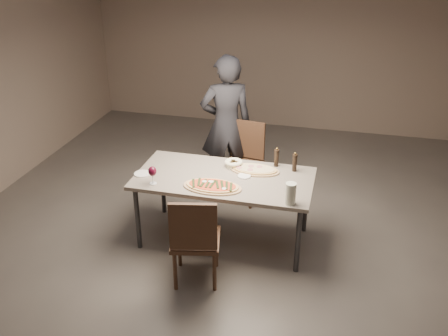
% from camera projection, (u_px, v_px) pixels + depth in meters
% --- Properties ---
extents(room, '(7.00, 7.00, 7.00)m').
position_uv_depth(room, '(224.00, 117.00, 4.78)').
color(room, '#544D48').
rests_on(room, ground).
extents(dining_table, '(1.80, 0.90, 0.75)m').
position_uv_depth(dining_table, '(224.00, 182.00, 5.09)').
color(dining_table, gray).
rests_on(dining_table, ground).
extents(zucchini_pizza, '(0.58, 0.32, 0.05)m').
position_uv_depth(zucchini_pizza, '(212.00, 186.00, 4.85)').
color(zucchini_pizza, tan).
rests_on(zucchini_pizza, dining_table).
extents(ham_pizza, '(0.51, 0.28, 0.04)m').
position_uv_depth(ham_pizza, '(255.00, 170.00, 5.18)').
color(ham_pizza, tan).
rests_on(ham_pizza, dining_table).
extents(bread_basket, '(0.19, 0.19, 0.07)m').
position_uv_depth(bread_basket, '(234.00, 163.00, 5.26)').
color(bread_basket, beige).
rests_on(bread_basket, dining_table).
extents(oil_dish, '(0.13, 0.13, 0.02)m').
position_uv_depth(oil_dish, '(244.00, 176.00, 5.06)').
color(oil_dish, white).
rests_on(oil_dish, dining_table).
extents(pepper_mill_left, '(0.05, 0.05, 0.21)m').
position_uv_depth(pepper_mill_left, '(276.00, 157.00, 5.25)').
color(pepper_mill_left, black).
rests_on(pepper_mill_left, dining_table).
extents(pepper_mill_right, '(0.05, 0.05, 0.21)m').
position_uv_depth(pepper_mill_right, '(295.00, 162.00, 5.15)').
color(pepper_mill_right, black).
rests_on(pepper_mill_right, dining_table).
extents(carafe, '(0.10, 0.10, 0.21)m').
position_uv_depth(carafe, '(291.00, 194.00, 4.54)').
color(carafe, silver).
rests_on(carafe, dining_table).
extents(wine_glass, '(0.08, 0.08, 0.19)m').
position_uv_depth(wine_glass, '(152.00, 172.00, 4.88)').
color(wine_glass, silver).
rests_on(wine_glass, dining_table).
extents(side_plate, '(0.17, 0.17, 0.01)m').
position_uv_depth(side_plate, '(142.00, 174.00, 5.12)').
color(side_plate, white).
rests_on(side_plate, dining_table).
extents(chair_near, '(0.53, 0.53, 0.93)m').
position_uv_depth(chair_near, '(195.00, 237.00, 4.50)').
color(chair_near, '#40281A').
rests_on(chair_near, ground).
extents(chair_far, '(0.51, 0.51, 0.95)m').
position_uv_depth(chair_far, '(244.00, 157.00, 6.03)').
color(chair_far, '#40281A').
rests_on(chair_far, ground).
extents(diner, '(0.74, 0.63, 1.73)m').
position_uv_depth(diner, '(226.00, 125.00, 6.05)').
color(diner, black).
rests_on(diner, ground).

